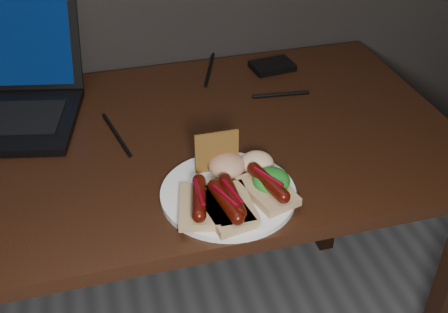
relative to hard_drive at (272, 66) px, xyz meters
The scene contains 12 objects.
desk 0.48m from the hard_drive, 147.92° to the right, with size 1.40×0.70×0.75m.
hard_drive is the anchor object (origin of this frame).
desk_cables 0.41m from the hard_drive, 166.80° to the right, with size 0.94×0.46×0.01m.
plate 0.54m from the hard_drive, 118.01° to the right, with size 0.25×0.25×0.01m, color white.
bread_sausage_left 0.60m from the hard_drive, 121.68° to the right, with size 0.09×0.13×0.04m.
bread_sausage_center 0.58m from the hard_drive, 116.34° to the right, with size 0.07×0.12×0.04m.
bread_sausage_right 0.54m from the hard_drive, 110.24° to the right, with size 0.10×0.13×0.04m.
bread_sausage_extra 0.60m from the hard_drive, 117.16° to the right, with size 0.09×0.13×0.04m.
crispbread 0.48m from the hard_drive, 122.33° to the right, with size 0.09×0.01×0.09m, color olive.
salad_greens 0.52m from the hard_drive, 109.58° to the right, with size 0.07×0.07×0.04m, color #105416.
salsa_mound 0.48m from the hard_drive, 119.69° to the right, with size 0.07×0.07×0.04m, color maroon.
coleslaw_mound 0.46m from the hard_drive, 113.04° to the right, with size 0.06×0.06×0.04m, color silver.
Camera 1 is at (-0.07, 0.38, 1.42)m, focal length 45.00 mm.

